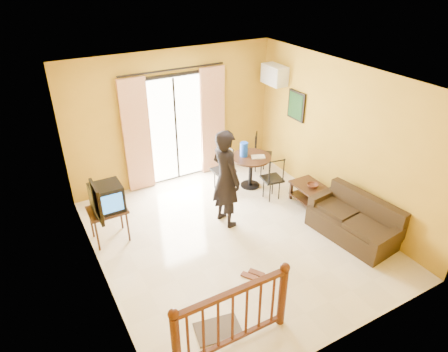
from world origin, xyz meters
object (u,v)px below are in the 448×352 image
dining_table (251,163)px  coffee_table (313,194)px  television (107,197)px  standing_person (226,179)px  sofa (354,222)px

dining_table → coffee_table: dining_table is taller
coffee_table → dining_table: bearing=117.2°
television → dining_table: 3.11m
standing_person → dining_table: bearing=-59.6°
television → coffee_table: (3.72, -0.89, -0.58)m
dining_table → standing_person: size_ratio=0.46×
television → standing_person: 2.04m
coffee_table → sofa: size_ratio=0.55×
television → coffee_table: size_ratio=0.55×
coffee_table → standing_person: (-1.75, 0.37, 0.64)m
coffee_table → sofa: (-0.00, -1.10, 0.01)m
television → standing_person: bearing=-15.0°
coffee_table → standing_person: standing_person is taller
dining_table → sofa: (0.65, -2.35, -0.26)m
television → coffee_table: bearing=-13.7°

